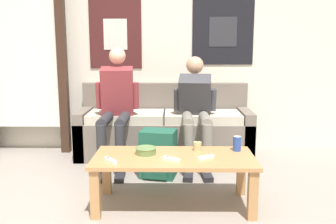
{
  "coord_description": "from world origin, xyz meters",
  "views": [
    {
      "loc": [
        0.15,
        -1.98,
        1.29
      ],
      "look_at": [
        0.1,
        1.41,
        0.68
      ],
      "focal_mm": 40.0,
      "sensor_mm": 36.0,
      "label": 1
    }
  ],
  "objects_px": {
    "person_seated_teen": "(196,106)",
    "ceramic_bowl": "(146,150)",
    "person_seated_adult": "(116,103)",
    "coffee_table": "(174,164)",
    "game_controller_far_center": "(206,157)",
    "pillar_candle": "(197,146)",
    "drink_can_blue": "(237,144)",
    "game_controller_near_right": "(110,160)",
    "backpack": "(158,155)",
    "couch": "(164,130)",
    "game_controller_near_left": "(171,159)"
  },
  "relations": [
    {
      "from": "person_seated_teen",
      "to": "drink_can_blue",
      "type": "distance_m",
      "value": 0.98
    },
    {
      "from": "game_controller_near_right",
      "to": "drink_can_blue",
      "type": "bearing_deg",
      "value": 17.17
    },
    {
      "from": "couch",
      "to": "game_controller_near_right",
      "type": "distance_m",
      "value": 1.62
    },
    {
      "from": "person_seated_teen",
      "to": "ceramic_bowl",
      "type": "xyz_separation_m",
      "value": [
        -0.46,
        -1.02,
        -0.19
      ]
    },
    {
      "from": "pillar_candle",
      "to": "drink_can_blue",
      "type": "height_order",
      "value": "drink_can_blue"
    },
    {
      "from": "person_seated_teen",
      "to": "game_controller_near_left",
      "type": "height_order",
      "value": "person_seated_teen"
    },
    {
      "from": "person_seated_teen",
      "to": "drink_can_blue",
      "type": "bearing_deg",
      "value": -72.33
    },
    {
      "from": "game_controller_near_left",
      "to": "game_controller_far_center",
      "type": "height_order",
      "value": "same"
    },
    {
      "from": "game_controller_near_right",
      "to": "couch",
      "type": "bearing_deg",
      "value": 76.66
    },
    {
      "from": "coffee_table",
      "to": "game_controller_far_center",
      "type": "height_order",
      "value": "game_controller_far_center"
    },
    {
      "from": "pillar_candle",
      "to": "game_controller_near_left",
      "type": "xyz_separation_m",
      "value": [
        -0.22,
        -0.28,
        -0.02
      ]
    },
    {
      "from": "person_seated_teen",
      "to": "game_controller_near_right",
      "type": "xyz_separation_m",
      "value": [
        -0.71,
        -1.23,
        -0.21
      ]
    },
    {
      "from": "drink_can_blue",
      "to": "game_controller_near_right",
      "type": "height_order",
      "value": "drink_can_blue"
    },
    {
      "from": "couch",
      "to": "coffee_table",
      "type": "distance_m",
      "value": 1.42
    },
    {
      "from": "ceramic_bowl",
      "to": "coffee_table",
      "type": "bearing_deg",
      "value": -13.63
    },
    {
      "from": "coffee_table",
      "to": "person_seated_teen",
      "type": "bearing_deg",
      "value": 77.73
    },
    {
      "from": "person_seated_adult",
      "to": "game_controller_near_left",
      "type": "height_order",
      "value": "person_seated_adult"
    },
    {
      "from": "game_controller_near_right",
      "to": "backpack",
      "type": "bearing_deg",
      "value": 68.16
    },
    {
      "from": "person_seated_adult",
      "to": "coffee_table",
      "type": "bearing_deg",
      "value": -59.41
    },
    {
      "from": "backpack",
      "to": "game_controller_far_center",
      "type": "height_order",
      "value": "backpack"
    },
    {
      "from": "couch",
      "to": "coffee_table",
      "type": "relative_size",
      "value": 1.55
    },
    {
      "from": "person_seated_adult",
      "to": "drink_can_blue",
      "type": "relative_size",
      "value": 10.14
    },
    {
      "from": "ceramic_bowl",
      "to": "drink_can_blue",
      "type": "bearing_deg",
      "value": 7.81
    },
    {
      "from": "person_seated_teen",
      "to": "game_controller_near_left",
      "type": "xyz_separation_m",
      "value": [
        -0.25,
        -1.19,
        -0.21
      ]
    },
    {
      "from": "couch",
      "to": "game_controller_far_center",
      "type": "height_order",
      "value": "couch"
    },
    {
      "from": "ceramic_bowl",
      "to": "game_controller_near_left",
      "type": "bearing_deg",
      "value": -40.0
    },
    {
      "from": "person_seated_adult",
      "to": "ceramic_bowl",
      "type": "xyz_separation_m",
      "value": [
        0.39,
        -0.98,
        -0.23
      ]
    },
    {
      "from": "person_seated_teen",
      "to": "ceramic_bowl",
      "type": "distance_m",
      "value": 1.13
    },
    {
      "from": "coffee_table",
      "to": "game_controller_near_left",
      "type": "xyz_separation_m",
      "value": [
        -0.02,
        -0.12,
        0.08
      ]
    },
    {
      "from": "ceramic_bowl",
      "to": "pillar_candle",
      "type": "relative_size",
      "value": 2.04
    },
    {
      "from": "couch",
      "to": "pillar_candle",
      "type": "bearing_deg",
      "value": -76.27
    },
    {
      "from": "person_seated_teen",
      "to": "game_controller_near_right",
      "type": "relative_size",
      "value": 8.68
    },
    {
      "from": "person_seated_adult",
      "to": "backpack",
      "type": "xyz_separation_m",
      "value": [
        0.46,
        -0.37,
        -0.46
      ]
    },
    {
      "from": "coffee_table",
      "to": "drink_can_blue",
      "type": "xyz_separation_m",
      "value": [
        0.53,
        0.16,
        0.13
      ]
    },
    {
      "from": "person_seated_adult",
      "to": "couch",
      "type": "bearing_deg",
      "value": 36.71
    },
    {
      "from": "person_seated_adult",
      "to": "game_controller_near_right",
      "type": "bearing_deg",
      "value": -83.59
    },
    {
      "from": "coffee_table",
      "to": "person_seated_adult",
      "type": "relative_size",
      "value": 1.02
    },
    {
      "from": "game_controller_near_right",
      "to": "game_controller_far_center",
      "type": "distance_m",
      "value": 0.73
    },
    {
      "from": "pillar_candle",
      "to": "drink_can_blue",
      "type": "distance_m",
      "value": 0.33
    },
    {
      "from": "game_controller_near_left",
      "to": "game_controller_near_right",
      "type": "bearing_deg",
      "value": -175.75
    },
    {
      "from": "couch",
      "to": "person_seated_teen",
      "type": "height_order",
      "value": "person_seated_teen"
    },
    {
      "from": "person_seated_teen",
      "to": "backpack",
      "type": "height_order",
      "value": "person_seated_teen"
    },
    {
      "from": "pillar_candle",
      "to": "game_controller_near_left",
      "type": "relative_size",
      "value": 0.61
    },
    {
      "from": "backpack",
      "to": "drink_can_blue",
      "type": "xyz_separation_m",
      "value": [
        0.68,
        -0.51,
        0.25
      ]
    },
    {
      "from": "pillar_candle",
      "to": "game_controller_far_center",
      "type": "distance_m",
      "value": 0.24
    },
    {
      "from": "game_controller_near_right",
      "to": "game_controller_far_center",
      "type": "xyz_separation_m",
      "value": [
        0.73,
        0.09,
        0.0
      ]
    },
    {
      "from": "person_seated_adult",
      "to": "pillar_candle",
      "type": "bearing_deg",
      "value": -47.1
    },
    {
      "from": "backpack",
      "to": "game_controller_near_left",
      "type": "relative_size",
      "value": 3.39
    },
    {
      "from": "person_seated_adult",
      "to": "game_controller_far_center",
      "type": "height_order",
      "value": "person_seated_adult"
    },
    {
      "from": "couch",
      "to": "drink_can_blue",
      "type": "height_order",
      "value": "couch"
    }
  ]
}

